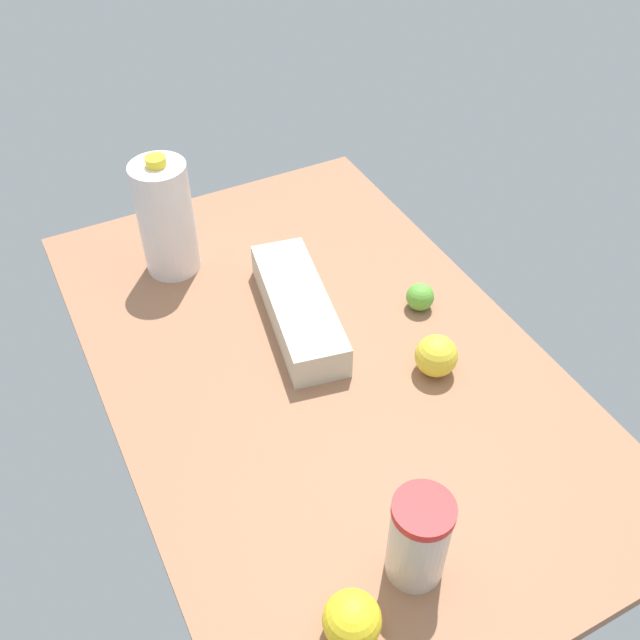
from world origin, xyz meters
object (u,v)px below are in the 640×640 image
object	(u,v)px
lime_by_jug	(420,297)
lemon_beside_bowl	(436,356)
tumbler_cup	(419,539)
lemon_loose	(352,620)
milk_jug	(166,218)
egg_carton	(298,308)

from	to	relation	value
lime_by_jug	lemon_beside_bowl	size ratio (longest dim) A/B	0.72
lime_by_jug	lemon_beside_bowl	bearing A→B (deg)	156.36
tumbler_cup	lemon_beside_bowl	xyz separation A→B (cm)	(30.13, -23.63, -4.10)
tumbler_cup	lemon_loose	distance (cm)	13.60
milk_jug	lemon_loose	xyz separation A→B (cm)	(-83.85, 4.06, -8.29)
egg_carton	tumbler_cup	xyz separation A→B (cm)	(-52.89, 7.61, 4.51)
milk_jug	lemon_loose	distance (cm)	84.36
milk_jug	egg_carton	bearing A→B (deg)	-149.41
milk_jug	lime_by_jug	xyz separation A→B (cm)	(-34.24, -38.68, -9.46)
lemon_beside_bowl	lemon_loose	distance (cm)	49.63
tumbler_cup	milk_jug	bearing A→B (deg)	5.93
milk_jug	lime_by_jug	distance (cm)	52.52
milk_jug	lemon_loose	bearing A→B (deg)	177.23
lemon_beside_bowl	egg_carton	bearing A→B (deg)	35.13
lemon_beside_bowl	lemon_loose	bearing A→B (deg)	133.53
milk_jug	lemon_beside_bowl	xyz separation A→B (cm)	(-49.67, -31.92, -8.38)
egg_carton	lemon_loose	size ratio (longest dim) A/B	4.29
tumbler_cup	lemon_loose	xyz separation A→B (cm)	(-4.06, 12.35, -4.00)
lime_by_jug	lemon_beside_bowl	distance (cm)	16.88
milk_jug	tumbler_cup	distance (cm)	80.34
lemon_beside_bowl	lemon_loose	size ratio (longest dim) A/B	0.98
lemon_beside_bowl	lemon_loose	world-z (taller)	lemon_loose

